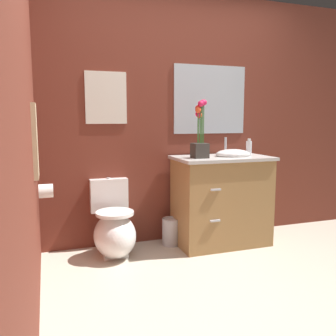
% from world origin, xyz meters
% --- Properties ---
extents(ground_plane, '(9.14, 9.14, 0.00)m').
position_xyz_m(ground_plane, '(0.00, 0.00, 0.00)').
color(ground_plane, beige).
extents(wall_back, '(4.26, 0.05, 2.50)m').
position_xyz_m(wall_back, '(0.20, 1.46, 1.25)').
color(wall_back, maroon).
rests_on(wall_back, ground_plane).
extents(wall_left, '(0.05, 4.02, 2.50)m').
position_xyz_m(wall_left, '(-1.40, 0.43, 1.25)').
color(wall_left, maroon).
rests_on(wall_left, ground_plane).
extents(toilet, '(0.38, 0.59, 0.69)m').
position_xyz_m(toilet, '(-0.73, 1.16, 0.24)').
color(toilet, white).
rests_on(toilet, ground_plane).
extents(vanity_cabinet, '(0.94, 0.56, 1.06)m').
position_xyz_m(vanity_cabinet, '(0.36, 1.14, 0.45)').
color(vanity_cabinet, '#9E7242').
rests_on(vanity_cabinet, ground_plane).
extents(flower_vase, '(0.14, 0.14, 0.55)m').
position_xyz_m(flower_vase, '(0.09, 1.09, 1.10)').
color(flower_vase, '#38332D').
rests_on(flower_vase, vanity_cabinet).
extents(soap_bottle, '(0.06, 0.06, 0.17)m').
position_xyz_m(soap_bottle, '(0.64, 1.12, 0.96)').
color(soap_bottle, white).
rests_on(soap_bottle, vanity_cabinet).
extents(trash_bin, '(0.18, 0.18, 0.27)m').
position_xyz_m(trash_bin, '(-0.14, 1.25, 0.14)').
color(trash_bin, '#B7B7BC').
rests_on(trash_bin, ground_plane).
extents(wall_poster, '(0.39, 0.01, 0.49)m').
position_xyz_m(wall_poster, '(-0.73, 1.43, 1.45)').
color(wall_poster, silver).
extents(wall_mirror, '(0.80, 0.01, 0.70)m').
position_xyz_m(wall_mirror, '(0.35, 1.43, 1.45)').
color(wall_mirror, '#B2BCC6').
extents(hanging_towel, '(0.03, 0.28, 0.52)m').
position_xyz_m(hanging_towel, '(-1.36, 0.67, 1.10)').
color(hanging_towel, tan).
extents(toilet_paper_roll, '(0.11, 0.11, 0.11)m').
position_xyz_m(toilet_paper_roll, '(-1.30, 0.97, 0.68)').
color(toilet_paper_roll, white).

